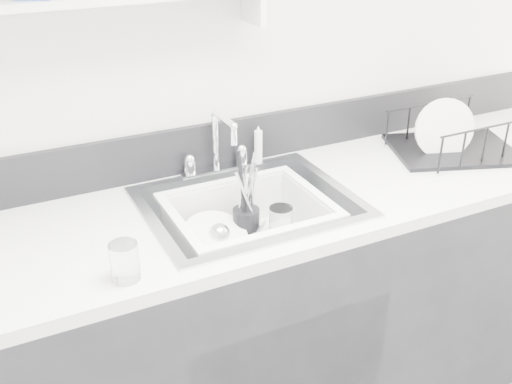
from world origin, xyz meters
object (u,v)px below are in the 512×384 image
counter_run (250,321)px  dish_rack (455,132)px  wash_tub (248,229)px  sink (249,228)px

counter_run → dish_rack: 1.00m
wash_tub → counter_run: bearing=61.6°
dish_rack → sink: bearing=-158.1°
counter_run → wash_tub: bearing=-118.4°
sink → wash_tub: bearing=-118.4°
counter_run → dish_rack: size_ratio=7.32×
dish_rack → counter_run: bearing=-158.1°
counter_run → dish_rack: (0.85, 0.03, 0.54)m
counter_run → wash_tub: size_ratio=6.68×
sink → dish_rack: 0.86m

